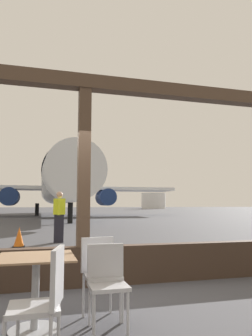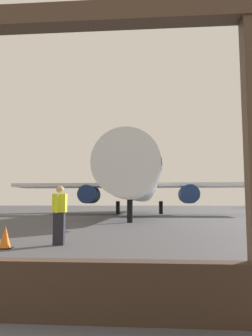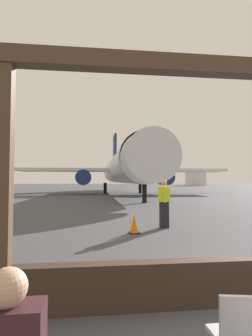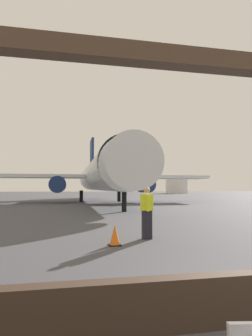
{
  "view_description": "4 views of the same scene",
  "coord_description": "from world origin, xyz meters",
  "px_view_note": "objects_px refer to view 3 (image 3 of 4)",
  "views": [
    {
      "loc": [
        -0.67,
        -5.17,
        1.29
      ],
      "look_at": [
        4.07,
        12.42,
        3.41
      ],
      "focal_mm": 33.61,
      "sensor_mm": 36.0,
      "label": 1
    },
    {
      "loc": [
        2.67,
        -3.47,
        1.23
      ],
      "look_at": [
        1.22,
        14.92,
        3.22
      ],
      "focal_mm": 34.6,
      "sensor_mm": 36.0,
      "label": 2
    },
    {
      "loc": [
        -2.61,
        -3.63,
        1.72
      ],
      "look_at": [
        -0.79,
        11.63,
        2.45
      ],
      "focal_mm": 28.71,
      "sensor_mm": 36.0,
      "label": 3
    },
    {
      "loc": [
        -2.65,
        -3.34,
        1.69
      ],
      "look_at": [
        0.37,
        11.65,
        2.79
      ],
      "focal_mm": 30.4,
      "sensor_mm": 36.0,
      "label": 4
    }
  ],
  "objects_px": {
    "airplane": "(124,168)",
    "ground_crew_worker": "(164,203)",
    "traffic_cone": "(134,224)",
    "cafe_chair_side_extra": "(242,335)",
    "fuel_storage_tank": "(196,179)"
  },
  "relations": [
    {
      "from": "airplane",
      "to": "fuel_storage_tank",
      "type": "relative_size",
      "value": 4.8
    },
    {
      "from": "cafe_chair_side_extra",
      "to": "airplane",
      "type": "distance_m",
      "value": 32.89
    },
    {
      "from": "airplane",
      "to": "fuel_storage_tank",
      "type": "xyz_separation_m",
      "value": [
        31.64,
        55.89,
        -1.0
      ]
    },
    {
      "from": "cafe_chair_side_extra",
      "to": "traffic_cone",
      "type": "height_order",
      "value": "cafe_chair_side_extra"
    },
    {
      "from": "ground_crew_worker",
      "to": "airplane",
      "type": "bearing_deg",
      "value": 86.9
    },
    {
      "from": "traffic_cone",
      "to": "airplane",
      "type": "bearing_deg",
      "value": 84.29
    },
    {
      "from": "fuel_storage_tank",
      "to": "airplane",
      "type": "bearing_deg",
      "value": -119.51
    },
    {
      "from": "fuel_storage_tank",
      "to": "ground_crew_worker",
      "type": "bearing_deg",
      "value": -112.18
    },
    {
      "from": "cafe_chair_side_extra",
      "to": "airplane",
      "type": "bearing_deg",
      "value": 85.18
    },
    {
      "from": "traffic_cone",
      "to": "fuel_storage_tank",
      "type": "relative_size",
      "value": 0.08
    },
    {
      "from": "airplane",
      "to": "ground_crew_worker",
      "type": "xyz_separation_m",
      "value": [
        -1.36,
        -25.06,
        -2.52
      ]
    },
    {
      "from": "ground_crew_worker",
      "to": "traffic_cone",
      "type": "height_order",
      "value": "ground_crew_worker"
    },
    {
      "from": "cafe_chair_side_extra",
      "to": "airplane",
      "type": "xyz_separation_m",
      "value": [
        2.75,
        32.65,
        2.9
      ]
    },
    {
      "from": "ground_crew_worker",
      "to": "traffic_cone",
      "type": "bearing_deg",
      "value": -145.18
    },
    {
      "from": "airplane",
      "to": "ground_crew_worker",
      "type": "relative_size",
      "value": 20.6
    }
  ]
}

